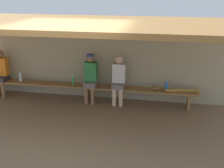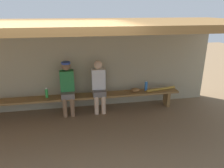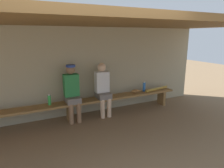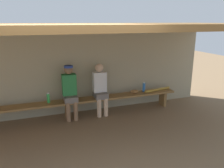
{
  "view_description": "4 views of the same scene",
  "coord_description": "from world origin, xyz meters",
  "px_view_note": "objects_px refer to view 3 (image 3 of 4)",
  "views": [
    {
      "loc": [
        1.99,
        -5.51,
        3.11
      ],
      "look_at": [
        0.76,
        1.14,
        0.7
      ],
      "focal_mm": 44.92,
      "sensor_mm": 36.0,
      "label": 1
    },
    {
      "loc": [
        0.29,
        -3.48,
        2.53
      ],
      "look_at": [
        1.17,
        1.31,
        0.81
      ],
      "focal_mm": 33.98,
      "sensor_mm": 36.0,
      "label": 2
    },
    {
      "loc": [
        -0.99,
        -2.84,
        1.99
      ],
      "look_at": [
        0.91,
        1.1,
        0.91
      ],
      "focal_mm": 31.65,
      "sensor_mm": 36.0,
      "label": 3
    },
    {
      "loc": [
        -0.68,
        -3.73,
        2.37
      ],
      "look_at": [
        1.12,
        1.37,
        0.84
      ],
      "focal_mm": 35.89,
      "sensor_mm": 36.0,
      "label": 4
    }
  ],
  "objects_px": {
    "water_bottle_clear": "(49,100)",
    "water_bottle_green": "(144,87)",
    "baseball_glove_dark_brown": "(135,91)",
    "bench": "(69,106)",
    "baseball_bat": "(157,89)",
    "player_in_white": "(103,87)",
    "player_in_blue": "(72,90)"
  },
  "relations": [
    {
      "from": "water_bottle_clear",
      "to": "player_in_white",
      "type": "bearing_deg",
      "value": -1.79
    },
    {
      "from": "baseball_bat",
      "to": "water_bottle_clear",
      "type": "bearing_deg",
      "value": 168.42
    },
    {
      "from": "player_in_blue",
      "to": "baseball_glove_dark_brown",
      "type": "xyz_separation_m",
      "value": [
        1.76,
        0.03,
        -0.24
      ]
    },
    {
      "from": "water_bottle_green",
      "to": "baseball_glove_dark_brown",
      "type": "xyz_separation_m",
      "value": [
        -0.3,
        -0.02,
        -0.09
      ]
    },
    {
      "from": "water_bottle_clear",
      "to": "water_bottle_green",
      "type": "relative_size",
      "value": 0.9
    },
    {
      "from": "water_bottle_clear",
      "to": "baseball_glove_dark_brown",
      "type": "height_order",
      "value": "water_bottle_clear"
    },
    {
      "from": "water_bottle_clear",
      "to": "baseball_bat",
      "type": "height_order",
      "value": "water_bottle_clear"
    },
    {
      "from": "player_in_blue",
      "to": "baseball_bat",
      "type": "relative_size",
      "value": 1.53
    },
    {
      "from": "bench",
      "to": "baseball_bat",
      "type": "relative_size",
      "value": 6.83
    },
    {
      "from": "player_in_blue",
      "to": "water_bottle_green",
      "type": "xyz_separation_m",
      "value": [
        2.06,
        0.05,
        -0.15
      ]
    },
    {
      "from": "water_bottle_clear",
      "to": "baseball_glove_dark_brown",
      "type": "bearing_deg",
      "value": -0.32
    },
    {
      "from": "player_in_white",
      "to": "water_bottle_green",
      "type": "bearing_deg",
      "value": 2.08
    },
    {
      "from": "water_bottle_green",
      "to": "baseball_glove_dark_brown",
      "type": "relative_size",
      "value": 1.15
    },
    {
      "from": "bench",
      "to": "water_bottle_green",
      "type": "relative_size",
      "value": 21.77
    },
    {
      "from": "baseball_bat",
      "to": "bench",
      "type": "bearing_deg",
      "value": 169.26
    },
    {
      "from": "player_in_blue",
      "to": "water_bottle_clear",
      "type": "xyz_separation_m",
      "value": [
        -0.52,
        0.04,
        -0.17
      ]
    },
    {
      "from": "baseball_bat",
      "to": "baseball_glove_dark_brown",
      "type": "bearing_deg",
      "value": 166.74
    },
    {
      "from": "player_in_white",
      "to": "water_bottle_green",
      "type": "height_order",
      "value": "player_in_white"
    },
    {
      "from": "player_in_white",
      "to": "water_bottle_green",
      "type": "relative_size",
      "value": 4.84
    },
    {
      "from": "player_in_blue",
      "to": "baseball_glove_dark_brown",
      "type": "distance_m",
      "value": 1.78
    },
    {
      "from": "water_bottle_green",
      "to": "player_in_white",
      "type": "bearing_deg",
      "value": -177.92
    },
    {
      "from": "player_in_blue",
      "to": "water_bottle_clear",
      "type": "bearing_deg",
      "value": 175.57
    },
    {
      "from": "baseball_bat",
      "to": "player_in_white",
      "type": "bearing_deg",
      "value": 169.15
    },
    {
      "from": "bench",
      "to": "baseball_bat",
      "type": "xyz_separation_m",
      "value": [
        2.56,
        -0.0,
        0.11
      ]
    },
    {
      "from": "water_bottle_green",
      "to": "baseball_glove_dark_brown",
      "type": "distance_m",
      "value": 0.31
    },
    {
      "from": "bench",
      "to": "baseball_bat",
      "type": "bearing_deg",
      "value": -0.0
    },
    {
      "from": "bench",
      "to": "baseball_bat",
      "type": "height_order",
      "value": "baseball_bat"
    },
    {
      "from": "player_in_blue",
      "to": "player_in_white",
      "type": "bearing_deg",
      "value": -0.04
    },
    {
      "from": "bench",
      "to": "player_in_white",
      "type": "xyz_separation_m",
      "value": [
        0.87,
        0.0,
        0.34
      ]
    },
    {
      "from": "water_bottle_green",
      "to": "baseball_bat",
      "type": "height_order",
      "value": "water_bottle_green"
    },
    {
      "from": "water_bottle_green",
      "to": "baseball_bat",
      "type": "distance_m",
      "value": 0.42
    },
    {
      "from": "water_bottle_clear",
      "to": "bench",
      "type": "bearing_deg",
      "value": -5.85
    }
  ]
}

